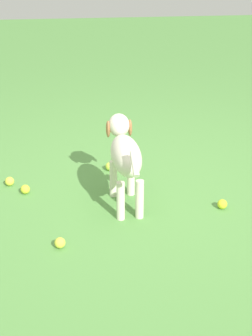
{
  "coord_description": "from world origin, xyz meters",
  "views": [
    {
      "loc": [
        3.3,
        -0.46,
        1.81
      ],
      "look_at": [
        0.13,
        -0.13,
        0.28
      ],
      "focal_mm": 57.87,
      "sensor_mm": 36.0,
      "label": 1
    }
  ],
  "objects_px": {
    "tennis_ball_0": "(25,189)",
    "tennis_ball_1": "(110,166)",
    "tennis_ball_2": "(222,204)",
    "tennis_ball_3": "(60,243)",
    "tennis_ball_4": "(10,181)",
    "dog": "(125,154)"
  },
  "relations": [
    {
      "from": "tennis_ball_3",
      "to": "tennis_ball_1",
      "type": "bearing_deg",
      "value": 159.94
    },
    {
      "from": "tennis_ball_0",
      "to": "tennis_ball_1",
      "type": "bearing_deg",
      "value": 116.85
    },
    {
      "from": "tennis_ball_1",
      "to": "tennis_ball_2",
      "type": "height_order",
      "value": "same"
    },
    {
      "from": "dog",
      "to": "tennis_ball_1",
      "type": "height_order",
      "value": "dog"
    },
    {
      "from": "dog",
      "to": "tennis_ball_3",
      "type": "height_order",
      "value": "dog"
    },
    {
      "from": "tennis_ball_1",
      "to": "tennis_ball_2",
      "type": "bearing_deg",
      "value": 46.51
    },
    {
      "from": "tennis_ball_2",
      "to": "tennis_ball_4",
      "type": "relative_size",
      "value": 1.0
    },
    {
      "from": "tennis_ball_0",
      "to": "tennis_ball_1",
      "type": "height_order",
      "value": "same"
    },
    {
      "from": "dog",
      "to": "tennis_ball_2",
      "type": "relative_size",
      "value": 12.41
    },
    {
      "from": "tennis_ball_0",
      "to": "tennis_ball_3",
      "type": "relative_size",
      "value": 1.0
    },
    {
      "from": "tennis_ball_0",
      "to": "tennis_ball_1",
      "type": "relative_size",
      "value": 1.0
    },
    {
      "from": "tennis_ball_4",
      "to": "tennis_ball_3",
      "type": "bearing_deg",
      "value": 23.52
    },
    {
      "from": "tennis_ball_2",
      "to": "tennis_ball_4",
      "type": "distance_m",
      "value": 1.53
    },
    {
      "from": "tennis_ball_2",
      "to": "tennis_ball_3",
      "type": "xyz_separation_m",
      "value": [
        0.36,
        -1.08,
        0.0
      ]
    },
    {
      "from": "tennis_ball_0",
      "to": "tennis_ball_1",
      "type": "distance_m",
      "value": 0.7
    },
    {
      "from": "tennis_ball_2",
      "to": "tennis_ball_3",
      "type": "relative_size",
      "value": 1.0
    },
    {
      "from": "tennis_ball_3",
      "to": "tennis_ball_4",
      "type": "distance_m",
      "value": 0.92
    },
    {
      "from": "tennis_ball_0",
      "to": "tennis_ball_3",
      "type": "xyz_separation_m",
      "value": [
        0.71,
        0.25,
        0.0
      ]
    },
    {
      "from": "tennis_ball_3",
      "to": "tennis_ball_0",
      "type": "bearing_deg",
      "value": -160.79
    },
    {
      "from": "dog",
      "to": "tennis_ball_1",
      "type": "xyz_separation_m",
      "value": [
        -0.52,
        -0.06,
        -0.33
      ]
    },
    {
      "from": "tennis_ball_1",
      "to": "tennis_ball_4",
      "type": "relative_size",
      "value": 1.0
    },
    {
      "from": "tennis_ball_0",
      "to": "tennis_ball_4",
      "type": "height_order",
      "value": "same"
    }
  ]
}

